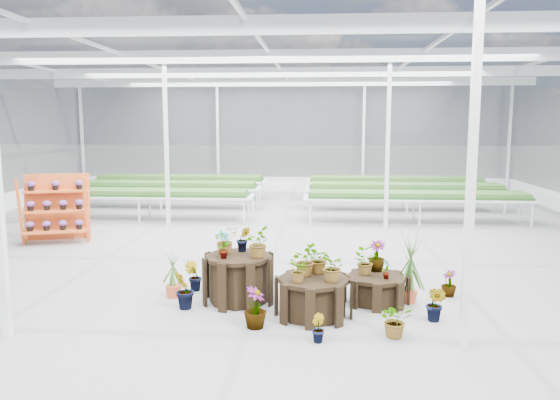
# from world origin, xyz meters

# --- Properties ---
(ground_plane) EXTENTS (24.00, 24.00, 0.00)m
(ground_plane) POSITION_xyz_m (0.00, 0.00, 0.00)
(ground_plane) COLOR gray
(ground_plane) RESTS_ON ground
(greenhouse_shell) EXTENTS (18.00, 24.00, 4.50)m
(greenhouse_shell) POSITION_xyz_m (0.00, 0.00, 2.25)
(greenhouse_shell) COLOR white
(greenhouse_shell) RESTS_ON ground
(steel_frame) EXTENTS (18.00, 24.00, 4.50)m
(steel_frame) POSITION_xyz_m (0.00, 0.00, 2.25)
(steel_frame) COLOR silver
(steel_frame) RESTS_ON ground
(nursery_benches) EXTENTS (16.00, 7.00, 0.84)m
(nursery_benches) POSITION_xyz_m (0.00, 7.20, 0.42)
(nursery_benches) COLOR silver
(nursery_benches) RESTS_ON ground
(plinth_tall) EXTENTS (1.41, 1.41, 0.76)m
(plinth_tall) POSITION_xyz_m (-0.11, -2.36, 0.38)
(plinth_tall) COLOR black
(plinth_tall) RESTS_ON ground
(plinth_mid) EXTENTS (1.19, 1.19, 0.59)m
(plinth_mid) POSITION_xyz_m (1.09, -2.96, 0.29)
(plinth_mid) COLOR black
(plinth_mid) RESTS_ON ground
(plinth_low) EXTENTS (1.08, 1.08, 0.45)m
(plinth_low) POSITION_xyz_m (2.09, -2.26, 0.22)
(plinth_low) COLOR black
(plinth_low) RESTS_ON ground
(shelf_rack) EXTENTS (1.71, 1.23, 1.62)m
(shelf_rack) POSITION_xyz_m (-5.10, 1.72, 0.81)
(shelf_rack) COLOR #BE4A1D
(shelf_rack) RESTS_ON ground
(nursery_plants) EXTENTS (4.90, 2.92, 1.35)m
(nursery_plants) POSITION_xyz_m (0.96, -2.48, 0.58)
(nursery_plants) COLOR #315822
(nursery_plants) RESTS_ON ground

